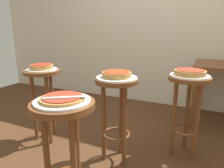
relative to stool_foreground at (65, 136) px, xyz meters
The scene contains 15 objects.
ground_plane 0.83m from the stool_foreground, 91.61° to the left, with size 6.00×6.00×0.00m, color #4C2D19.
back_wall 2.49m from the stool_foreground, 90.45° to the left, with size 6.00×0.10×3.00m, color beige.
stool_foreground is the anchor object (origin of this frame).
serving_plate_foreground 0.21m from the stool_foreground, ahead, with size 0.30×0.30×0.01m, color silver.
pizza_foreground 0.23m from the stool_foreground, ahead, with size 0.24×0.24×0.02m.
stool_middle 0.64m from the stool_foreground, 87.03° to the left, with size 0.35×0.35×0.73m.
serving_plate_middle 0.67m from the stool_foreground, 87.03° to the left, with size 0.33×0.33×0.01m, color white.
pizza_middle 0.68m from the stool_foreground, 87.03° to the left, with size 0.23×0.23×0.05m.
stool_leftside 1.01m from the stool_foreground, 139.50° to the left, with size 0.35×0.35×0.73m.
serving_plate_leftside 1.03m from the stool_foreground, 139.50° to the left, with size 0.29×0.29×0.01m, color white.
pizza_leftside 1.04m from the stool_foreground, 139.50° to the left, with size 0.22×0.22×0.05m.
stool_rear 1.12m from the stool_foreground, 60.30° to the left, with size 0.35×0.35×0.73m.
serving_plate_rear 1.14m from the stool_foreground, 60.30° to the left, with size 0.32×0.32×0.01m, color white.
pizza_rear 1.14m from the stool_foreground, 60.30° to the left, with size 0.25×0.25×0.05m.
pizza_server_knife 0.24m from the stool_foreground, 33.69° to the right, with size 0.22×0.02×0.01m, color silver.
Camera 1 is at (0.71, -1.48, 1.10)m, focal length 33.15 mm.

